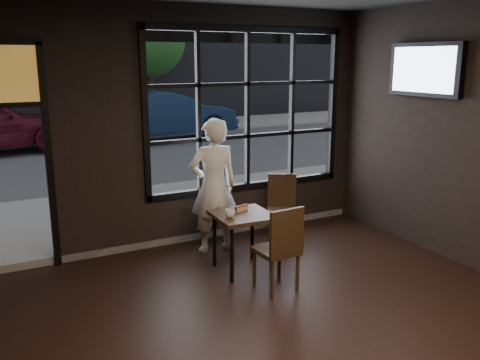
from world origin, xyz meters
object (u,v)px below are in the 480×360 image
man (213,186)px  navy_car (166,115)px  cafe_table (243,242)px  chair_near (276,248)px

man → navy_car: man is taller
cafe_table → navy_car: bearing=78.1°
navy_car → chair_near: bearing=161.8°
cafe_table → man: 0.92m
cafe_table → navy_car: navy_car is taller
chair_near → man: 1.44m
cafe_table → chair_near: 0.64m
navy_car → cafe_table: bearing=160.5°
chair_near → man: man is taller
cafe_table → man: bearing=95.1°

